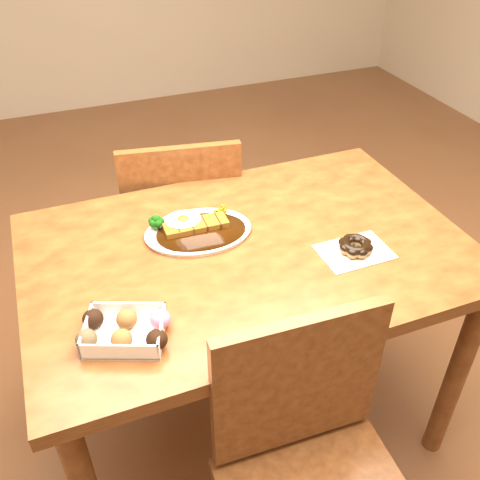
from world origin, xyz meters
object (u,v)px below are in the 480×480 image
object	(u,v)px
donut_box	(124,330)
pon_de_ring	(355,246)
table	(247,274)
katsu_curry_plate	(196,229)
chair_far	(182,227)

from	to	relation	value
donut_box	pon_de_ring	size ratio (longest dim) A/B	1.10
table	donut_box	size ratio (longest dim) A/B	5.67
katsu_curry_plate	pon_de_ring	bearing A→B (deg)	-32.58
pon_de_ring	katsu_curry_plate	bearing A→B (deg)	147.42
katsu_curry_plate	pon_de_ring	size ratio (longest dim) A/B	1.64
table	pon_de_ring	distance (m)	0.31
chair_far	pon_de_ring	xyz separation A→B (m)	(0.31, -0.66, 0.29)
chair_far	pon_de_ring	bearing A→B (deg)	124.93
table	pon_de_ring	xyz separation A→B (m)	(0.26, -0.13, 0.12)
table	katsu_curry_plate	xyz separation A→B (m)	(-0.11, 0.11, 0.11)
katsu_curry_plate	donut_box	size ratio (longest dim) A/B	1.49
table	katsu_curry_plate	distance (m)	0.19
katsu_curry_plate	donut_box	xyz separation A→B (m)	(-0.27, -0.32, 0.01)
donut_box	katsu_curry_plate	bearing A→B (deg)	50.24
table	pon_de_ring	size ratio (longest dim) A/B	6.26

